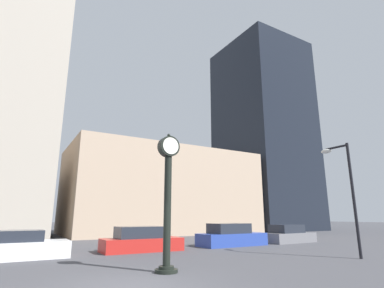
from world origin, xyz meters
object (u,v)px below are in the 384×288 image
car_red (141,241)px  car_blue (231,236)px  car_white (17,247)px  street_clock (168,194)px  car_grey (288,235)px  street_lamp_right (343,179)px

car_red → car_blue: bearing=0.5°
car_white → car_red: (6.06, 0.10, 0.02)m
car_red → car_white: bearing=-178.3°
street_clock → car_grey: street_clock is taller
street_lamp_right → car_red: bearing=135.4°
car_red → street_lamp_right: (7.70, -7.60, 3.18)m
street_clock → car_blue: bearing=39.5°
car_blue → street_lamp_right: bearing=-81.0°
street_clock → car_blue: 10.52m
car_grey → car_white: bearing=178.3°
street_clock → street_lamp_right: bearing=-6.3°
car_red → car_blue: 6.36m
car_white → street_clock: bearing=-55.2°
car_red → street_lamp_right: size_ratio=0.82×
car_blue → car_grey: bearing=-2.2°
car_blue → car_grey: (5.29, -0.11, -0.06)m
street_lamp_right → car_blue: bearing=100.0°
street_clock → car_red: bearing=76.4°
street_clock → car_grey: size_ratio=1.21×
street_clock → car_white: (-4.47, 6.47, -2.16)m
car_white → street_lamp_right: 15.99m
street_clock → car_grey: (13.25, 6.44, -2.16)m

